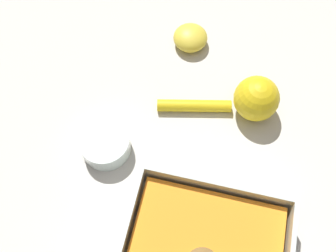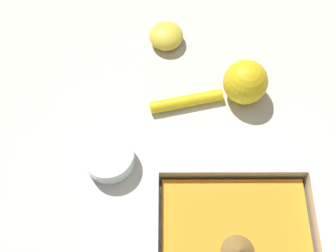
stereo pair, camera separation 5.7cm
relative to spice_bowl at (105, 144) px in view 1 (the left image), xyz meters
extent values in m
plane|color=beige|center=(-0.13, 0.10, -0.02)|extent=(4.00, 4.00, 0.00)
cube|color=silver|center=(-0.17, 0.04, 0.02)|extent=(0.20, 0.01, 0.06)
cube|color=silver|center=(-0.07, 0.14, 0.02)|extent=(0.01, 0.19, 0.06)
cylinder|color=silver|center=(0.00, 0.00, 0.00)|extent=(0.07, 0.07, 0.03)
cylinder|color=brown|center=(0.00, 0.00, 0.00)|extent=(0.07, 0.07, 0.02)
sphere|color=yellow|center=(-0.20, -0.12, 0.02)|extent=(0.07, 0.07, 0.07)
cylinder|color=yellow|center=(-0.11, -0.10, -0.01)|extent=(0.12, 0.04, 0.02)
ellipsoid|color=yellow|center=(-0.08, -0.22, 0.00)|extent=(0.06, 0.06, 0.03)
camera|label=1|loc=(-0.14, 0.20, 0.53)|focal=42.00mm
camera|label=2|loc=(-0.08, 0.21, 0.53)|focal=42.00mm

